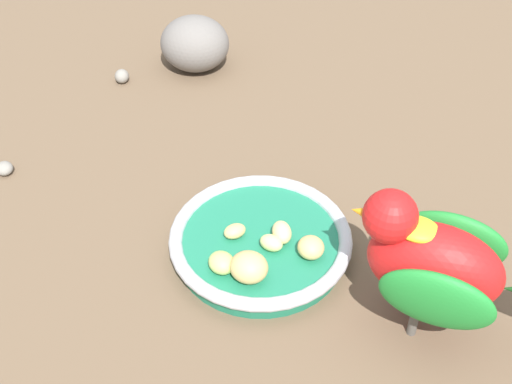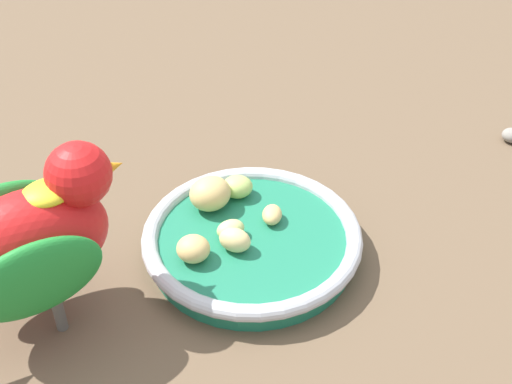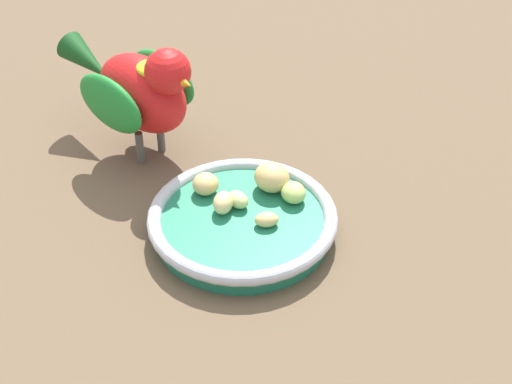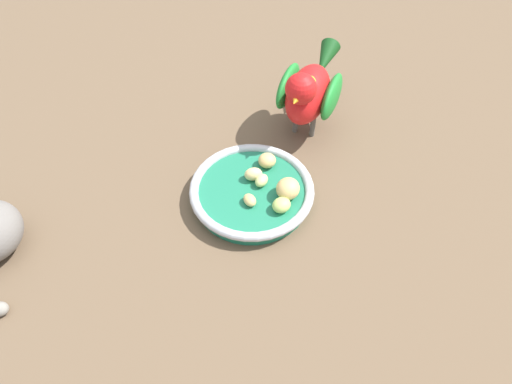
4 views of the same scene
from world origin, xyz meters
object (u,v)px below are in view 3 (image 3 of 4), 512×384
at_px(apple_piece_0, 221,205).
at_px(feeding_bowl, 242,222).
at_px(apple_piece_1, 272,177).
at_px(apple_piece_3, 269,217).
at_px(apple_piece_2, 206,184).
at_px(apple_piece_5, 293,193).
at_px(parrot, 140,88).
at_px(apple_piece_4, 241,201).

bearing_deg(apple_piece_0, feeding_bowl, -171.60).
bearing_deg(apple_piece_1, apple_piece_3, 112.77).
height_order(apple_piece_0, apple_piece_2, same).
xyz_separation_m(feeding_bowl, apple_piece_2, (0.05, -0.02, 0.02)).
relative_size(feeding_bowl, apple_piece_5, 6.71).
xyz_separation_m(apple_piece_3, apple_piece_5, (-0.01, -0.04, 0.00)).
bearing_deg(parrot, apple_piece_3, -4.46).
bearing_deg(apple_piece_3, apple_piece_5, -99.12).
distance_m(apple_piece_0, apple_piece_3, 0.05).
xyz_separation_m(feeding_bowl, apple_piece_3, (-0.03, -0.01, 0.01)).
relative_size(feeding_bowl, apple_piece_3, 8.01).
height_order(apple_piece_3, apple_piece_5, apple_piece_5).
bearing_deg(parrot, feeding_bowl, -8.98).
xyz_separation_m(apple_piece_5, parrot, (0.20, -0.03, 0.06)).
height_order(apple_piece_1, apple_piece_5, apple_piece_1).
xyz_separation_m(feeding_bowl, apple_piece_0, (0.02, 0.00, 0.02)).
bearing_deg(feeding_bowl, apple_piece_5, -124.97).
xyz_separation_m(apple_piece_4, apple_piece_5, (-0.04, -0.03, 0.00)).
bearing_deg(apple_piece_1, apple_piece_0, 64.83).
bearing_deg(apple_piece_0, apple_piece_3, -169.96).
bearing_deg(apple_piece_0, apple_piece_4, -127.32).
relative_size(apple_piece_3, apple_piece_5, 0.84).
relative_size(apple_piece_1, parrot, 0.18).
height_order(apple_piece_2, apple_piece_4, apple_piece_2).
height_order(apple_piece_0, apple_piece_4, apple_piece_0).
distance_m(apple_piece_3, parrot, 0.22).
relative_size(apple_piece_3, parrot, 0.11).
xyz_separation_m(feeding_bowl, apple_piece_5, (-0.03, -0.05, 0.02)).
relative_size(apple_piece_0, parrot, 0.13).
xyz_separation_m(apple_piece_4, parrot, (0.16, -0.06, 0.06)).
bearing_deg(feeding_bowl, apple_piece_3, -168.63).
bearing_deg(apple_piece_2, feeding_bowl, 159.79).
distance_m(apple_piece_2, apple_piece_3, 0.08).
xyz_separation_m(apple_piece_1, apple_piece_3, (-0.02, 0.05, -0.01)).
distance_m(apple_piece_1, apple_piece_3, 0.06).
relative_size(apple_piece_3, apple_piece_4, 0.96).
relative_size(apple_piece_5, parrot, 0.13).
relative_size(feeding_bowl, apple_piece_2, 6.80).
height_order(apple_piece_0, apple_piece_5, same).
xyz_separation_m(apple_piece_0, apple_piece_1, (-0.03, -0.06, 0.00)).
distance_m(apple_piece_2, apple_piece_4, 0.05).
bearing_deg(apple_piece_0, parrot, -29.03).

